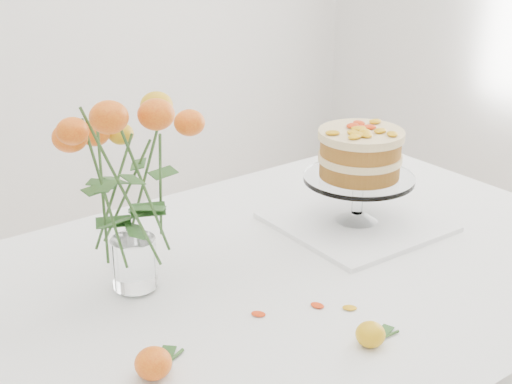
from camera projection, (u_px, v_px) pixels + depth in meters
table at (276, 309)px, 1.40m from camera, size 1.43×0.93×0.76m
napkin at (356, 222)px, 1.57m from camera, size 0.33×0.33×0.01m
cake_stand at (360, 158)px, 1.51m from camera, size 0.24×0.24×0.21m
rose_vase at (127, 167)px, 1.22m from camera, size 0.33×0.33×0.41m
loose_rose_near at (371, 334)px, 1.14m from camera, size 0.09×0.05×0.04m
loose_rose_far at (154, 363)px, 1.06m from camera, size 0.10×0.06×0.05m
stray_petal_a at (258, 314)px, 1.23m from camera, size 0.03×0.02×0.00m
stray_petal_b at (317, 306)px, 1.25m from camera, size 0.03×0.02×0.00m
stray_petal_c at (350, 308)px, 1.25m from camera, size 0.03×0.02×0.00m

